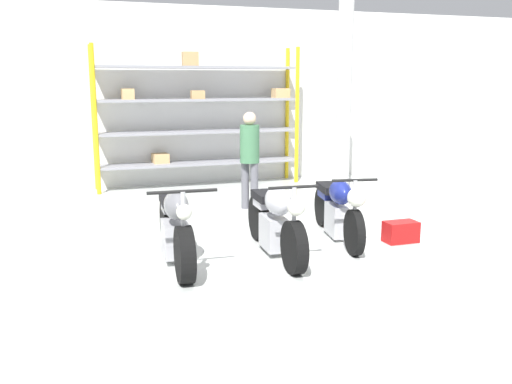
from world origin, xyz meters
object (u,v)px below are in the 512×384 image
at_px(shelving_rack, 198,114).
at_px(motorcycle_silver, 275,221).
at_px(motorcycle_grey, 175,228).
at_px(toolbox, 401,232).
at_px(person_browsing, 250,153).
at_px(motorcycle_blue, 338,208).

bearing_deg(shelving_rack, motorcycle_silver, -92.19).
height_order(shelving_rack, motorcycle_silver, shelving_rack).
relative_size(motorcycle_grey, toolbox, 4.67).
bearing_deg(toolbox, shelving_rack, 108.05).
distance_m(person_browsing, toolbox, 2.96).
distance_m(motorcycle_silver, motorcycle_blue, 1.12).
bearing_deg(motorcycle_grey, toolbox, 91.24).
bearing_deg(motorcycle_grey, motorcycle_blue, 100.46).
xyz_separation_m(motorcycle_grey, motorcycle_silver, (1.21, -0.10, 0.01)).
distance_m(shelving_rack, toolbox, 5.35).
bearing_deg(toolbox, person_browsing, 116.92).
height_order(motorcycle_grey, motorcycle_blue, motorcycle_grey).
bearing_deg(toolbox, motorcycle_blue, 152.25).
distance_m(shelving_rack, motorcycle_silver, 5.03).
xyz_separation_m(motorcycle_silver, toolbox, (1.79, -0.01, -0.30)).
relative_size(shelving_rack, motorcycle_blue, 2.03).
relative_size(person_browsing, toolbox, 3.68).
height_order(motorcycle_silver, motorcycle_blue, motorcycle_silver).
distance_m(motorcycle_grey, motorcycle_blue, 2.28).
relative_size(shelving_rack, person_browsing, 2.55).
xyz_separation_m(motorcycle_silver, motorcycle_blue, (1.05, 0.39, 0.00)).
bearing_deg(shelving_rack, toolbox, -71.95).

